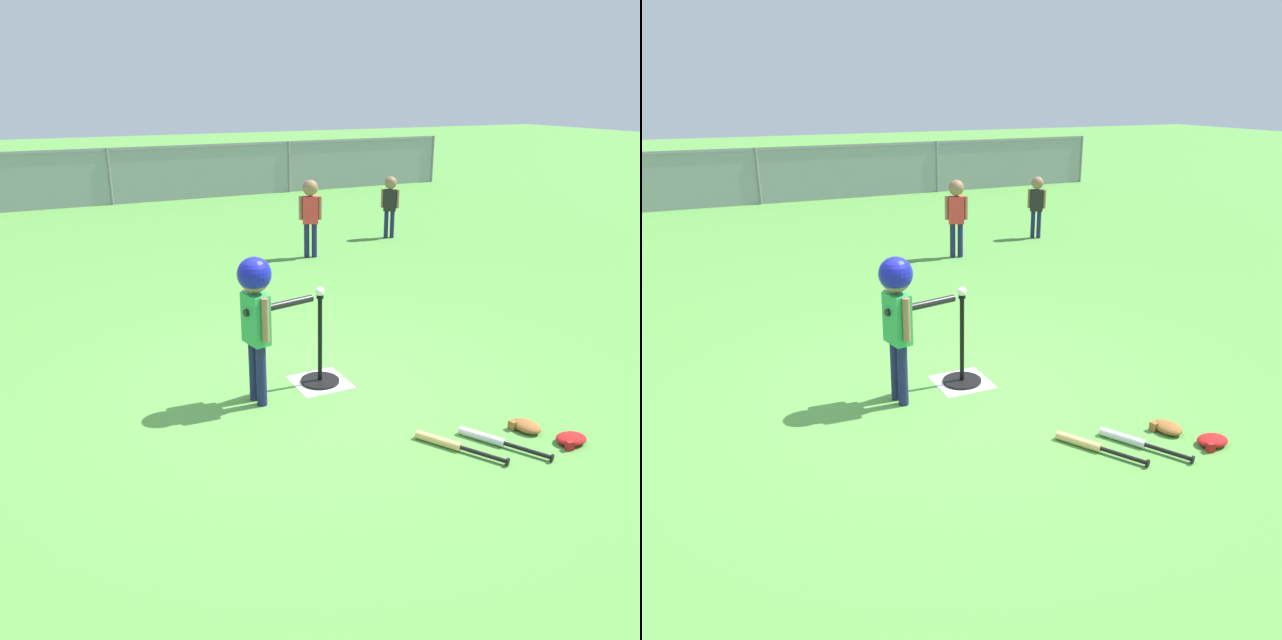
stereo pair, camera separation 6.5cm
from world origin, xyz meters
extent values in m
plane|color=#51933D|center=(0.00, 0.00, 0.00)|extent=(60.00, 60.00, 0.00)
cube|color=white|center=(0.24, 0.11, 0.00)|extent=(0.44, 0.44, 0.01)
cylinder|color=black|center=(0.24, 0.11, 0.01)|extent=(0.32, 0.32, 0.03)
cylinder|color=black|center=(0.24, 0.11, 0.39)|extent=(0.04, 0.04, 0.73)
cylinder|color=black|center=(0.24, 0.11, 0.74)|extent=(0.06, 0.06, 0.02)
sphere|color=white|center=(0.24, 0.11, 0.79)|extent=(0.07, 0.07, 0.07)
cylinder|color=#191E4C|center=(-0.35, 0.06, 0.25)|extent=(0.08, 0.08, 0.50)
cylinder|color=#191E4C|center=(-0.33, -0.05, 0.25)|extent=(0.08, 0.08, 0.50)
cube|color=green|center=(-0.34, 0.00, 0.69)|extent=(0.17, 0.24, 0.39)
cylinder|color=#8C6647|center=(-0.36, 0.14, 0.72)|extent=(0.06, 0.06, 0.33)
cylinder|color=#8C6647|center=(-0.31, -0.13, 0.72)|extent=(0.06, 0.06, 0.33)
sphere|color=#8C6647|center=(-0.34, 0.00, 1.00)|extent=(0.22, 0.22, 0.22)
sphere|color=#141999|center=(-0.34, 0.00, 1.03)|extent=(0.25, 0.25, 0.25)
cylinder|color=black|center=(-0.13, 0.04, 0.75)|extent=(0.60, 0.17, 0.06)
cylinder|color=#191E4C|center=(1.96, 3.88, 0.24)|extent=(0.08, 0.08, 0.49)
cylinder|color=#191E4C|center=(1.86, 3.93, 0.24)|extent=(0.08, 0.08, 0.49)
cube|color=red|center=(1.91, 3.90, 0.68)|extent=(0.25, 0.21, 0.38)
cylinder|color=#8C6647|center=(2.03, 3.85, 0.71)|extent=(0.05, 0.05, 0.33)
cylinder|color=#8C6647|center=(1.78, 3.96, 0.71)|extent=(0.05, 0.05, 0.33)
sphere|color=#8C6647|center=(1.91, 3.90, 0.99)|extent=(0.22, 0.22, 0.22)
cylinder|color=#191E4C|center=(3.62, 4.47, 0.22)|extent=(0.07, 0.07, 0.44)
cylinder|color=#191E4C|center=(3.54, 4.53, 0.22)|extent=(0.07, 0.07, 0.44)
cube|color=black|center=(3.58, 4.50, 0.61)|extent=(0.23, 0.21, 0.34)
cylinder|color=#8C6647|center=(3.68, 4.42, 0.63)|extent=(0.05, 0.05, 0.29)
cylinder|color=#8C6647|center=(3.48, 4.57, 0.63)|extent=(0.05, 0.05, 0.29)
sphere|color=#8C6647|center=(3.58, 4.50, 0.88)|extent=(0.19, 0.19, 0.19)
cylinder|color=silver|center=(0.85, -1.20, 0.03)|extent=(0.21, 0.31, 0.06)
cylinder|color=black|center=(1.01, -1.47, 0.03)|extent=(0.18, 0.29, 0.03)
cylinder|color=black|center=(1.09, -1.61, 0.03)|extent=(0.05, 0.04, 0.05)
cylinder|color=#DBB266|center=(0.55, -1.11, 0.03)|extent=(0.22, 0.30, 0.06)
cylinder|color=black|center=(0.72, -1.39, 0.03)|extent=(0.19, 0.29, 0.03)
cylinder|color=black|center=(0.80, -1.52, 0.03)|extent=(0.05, 0.04, 0.05)
ellipsoid|color=brown|center=(1.23, -1.23, 0.04)|extent=(0.19, 0.24, 0.07)
cube|color=brown|center=(1.15, -1.17, 0.04)|extent=(0.05, 0.06, 0.06)
ellipsoid|color=#B21919|center=(1.38, -1.49, 0.04)|extent=(0.24, 0.19, 0.07)
cube|color=#B21919|center=(1.31, -1.55, 0.04)|extent=(0.06, 0.05, 0.06)
cylinder|color=slate|center=(0.00, 9.63, 0.57)|extent=(0.06, 0.06, 1.15)
cylinder|color=slate|center=(4.00, 9.63, 0.57)|extent=(0.06, 0.06, 1.15)
cylinder|color=slate|center=(8.00, 9.63, 0.57)|extent=(0.06, 0.06, 1.15)
cube|color=gray|center=(0.00, 9.63, 1.09)|extent=(16.00, 0.03, 0.03)
cube|color=gray|center=(0.00, 9.63, 0.57)|extent=(16.00, 0.01, 1.15)
camera|label=1|loc=(-1.81, -4.17, 2.29)|focal=35.57mm
camera|label=2|loc=(-1.75, -4.20, 2.29)|focal=35.57mm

